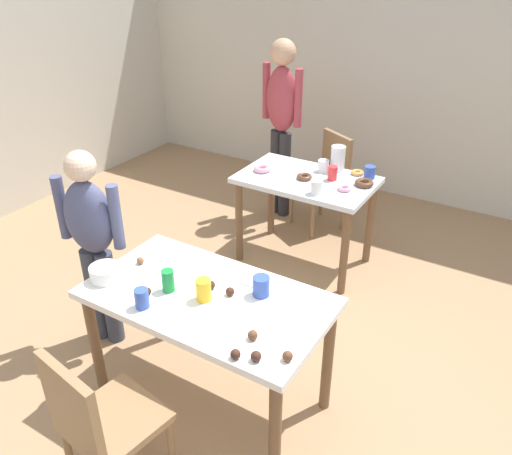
{
  "coord_description": "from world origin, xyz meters",
  "views": [
    {
      "loc": [
        1.28,
        -1.89,
        2.35
      ],
      "look_at": [
        -0.08,
        0.35,
        0.9
      ],
      "focal_mm": 36.34,
      "sensor_mm": 36.0,
      "label": 1
    }
  ],
  "objects_px": {
    "dining_table_near": "(208,311)",
    "mixing_bowl": "(105,273)",
    "dining_table_far": "(306,192)",
    "soda_can": "(168,281)",
    "chair_near_table": "(98,421)",
    "person_girl_near": "(92,236)",
    "chair_far_table": "(326,175)",
    "pitcher_far": "(338,158)",
    "person_adult_far": "(282,114)"
  },
  "relations": [
    {
      "from": "dining_table_near",
      "to": "mixing_bowl",
      "type": "relative_size",
      "value": 7.75
    },
    {
      "from": "dining_table_far",
      "to": "soda_can",
      "type": "xyz_separation_m",
      "value": [
        0.04,
        -1.7,
        0.18
      ]
    },
    {
      "from": "dining_table_far",
      "to": "chair_near_table",
      "type": "relative_size",
      "value": 1.2
    },
    {
      "from": "dining_table_near",
      "to": "person_girl_near",
      "type": "relative_size",
      "value": 0.96
    },
    {
      "from": "chair_near_table",
      "to": "person_girl_near",
      "type": "relative_size",
      "value": 0.65
    },
    {
      "from": "dining_table_near",
      "to": "chair_near_table",
      "type": "distance_m",
      "value": 0.75
    },
    {
      "from": "person_girl_near",
      "to": "soda_can",
      "type": "distance_m",
      "value": 0.74
    },
    {
      "from": "chair_far_table",
      "to": "pitcher_far",
      "type": "relative_size",
      "value": 4.31
    },
    {
      "from": "chair_near_table",
      "to": "soda_can",
      "type": "relative_size",
      "value": 7.13
    },
    {
      "from": "pitcher_far",
      "to": "dining_table_near",
      "type": "bearing_deg",
      "value": -87.11
    },
    {
      "from": "dining_table_near",
      "to": "pitcher_far",
      "type": "bearing_deg",
      "value": 92.89
    },
    {
      "from": "dining_table_far",
      "to": "chair_far_table",
      "type": "distance_m",
      "value": 0.69
    },
    {
      "from": "soda_can",
      "to": "chair_near_table",
      "type": "bearing_deg",
      "value": -79.76
    },
    {
      "from": "person_adult_far",
      "to": "soda_can",
      "type": "bearing_deg",
      "value": -74.99
    },
    {
      "from": "soda_can",
      "to": "pitcher_far",
      "type": "relative_size",
      "value": 0.6
    },
    {
      "from": "chair_near_table",
      "to": "person_adult_far",
      "type": "relative_size",
      "value": 0.53
    },
    {
      "from": "dining_table_near",
      "to": "pitcher_far",
      "type": "distance_m",
      "value": 1.91
    },
    {
      "from": "chair_far_table",
      "to": "person_adult_far",
      "type": "xyz_separation_m",
      "value": [
        -0.47,
        -0.01,
        0.5
      ]
    },
    {
      "from": "person_girl_near",
      "to": "person_adult_far",
      "type": "height_order",
      "value": "person_adult_far"
    },
    {
      "from": "dining_table_far",
      "to": "person_girl_near",
      "type": "height_order",
      "value": "person_girl_near"
    },
    {
      "from": "dining_table_near",
      "to": "soda_can",
      "type": "xyz_separation_m",
      "value": [
        -0.19,
        -0.07,
        0.16
      ]
    },
    {
      "from": "chair_near_table",
      "to": "pitcher_far",
      "type": "distance_m",
      "value": 2.65
    },
    {
      "from": "chair_far_table",
      "to": "pitcher_far",
      "type": "distance_m",
      "value": 0.6
    },
    {
      "from": "person_adult_far",
      "to": "soda_can",
      "type": "distance_m",
      "value": 2.46
    },
    {
      "from": "chair_near_table",
      "to": "mixing_bowl",
      "type": "xyz_separation_m",
      "value": [
        -0.48,
        0.56,
        0.29
      ]
    },
    {
      "from": "soda_can",
      "to": "pitcher_far",
      "type": "xyz_separation_m",
      "value": [
        0.1,
        1.96,
        0.04
      ]
    },
    {
      "from": "chair_far_table",
      "to": "mixing_bowl",
      "type": "height_order",
      "value": "chair_far_table"
    },
    {
      "from": "chair_far_table",
      "to": "mixing_bowl",
      "type": "xyz_separation_m",
      "value": [
        -0.19,
        -2.47,
        0.29
      ]
    },
    {
      "from": "chair_near_table",
      "to": "soda_can",
      "type": "xyz_separation_m",
      "value": [
        -0.12,
        0.66,
        0.31
      ]
    },
    {
      "from": "person_girl_near",
      "to": "pitcher_far",
      "type": "xyz_separation_m",
      "value": [
        0.82,
        1.81,
        0.07
      ]
    },
    {
      "from": "chair_near_table",
      "to": "person_adult_far",
      "type": "xyz_separation_m",
      "value": [
        -0.75,
        3.03,
        0.5
      ]
    },
    {
      "from": "person_girl_near",
      "to": "mixing_bowl",
      "type": "height_order",
      "value": "person_girl_near"
    },
    {
      "from": "chair_far_table",
      "to": "pitcher_far",
      "type": "height_order",
      "value": "pitcher_far"
    },
    {
      "from": "person_adult_far",
      "to": "pitcher_far",
      "type": "distance_m",
      "value": 0.85
    },
    {
      "from": "dining_table_near",
      "to": "mixing_bowl",
      "type": "bearing_deg",
      "value": -163.27
    },
    {
      "from": "chair_far_table",
      "to": "person_girl_near",
      "type": "xyz_separation_m",
      "value": [
        -0.56,
        -2.22,
        0.29
      ]
    },
    {
      "from": "dining_table_far",
      "to": "pitcher_far",
      "type": "bearing_deg",
      "value": 61.61
    },
    {
      "from": "pitcher_far",
      "to": "person_adult_far",
      "type": "bearing_deg",
      "value": 151.17
    },
    {
      "from": "dining_table_far",
      "to": "chair_near_table",
      "type": "xyz_separation_m",
      "value": [
        0.16,
        -2.36,
        -0.13
      ]
    },
    {
      "from": "chair_far_table",
      "to": "person_girl_near",
      "type": "bearing_deg",
      "value": -104.14
    },
    {
      "from": "pitcher_far",
      "to": "dining_table_far",
      "type": "bearing_deg",
      "value": -118.39
    },
    {
      "from": "person_girl_near",
      "to": "dining_table_near",
      "type": "bearing_deg",
      "value": -5.4
    },
    {
      "from": "chair_far_table",
      "to": "soda_can",
      "type": "xyz_separation_m",
      "value": [
        0.17,
        -2.37,
        0.31
      ]
    },
    {
      "from": "person_girl_near",
      "to": "soda_can",
      "type": "height_order",
      "value": "person_girl_near"
    },
    {
      "from": "person_adult_far",
      "to": "mixing_bowl",
      "type": "relative_size",
      "value": 9.98
    },
    {
      "from": "dining_table_near",
      "to": "soda_can",
      "type": "height_order",
      "value": "soda_can"
    },
    {
      "from": "chair_near_table",
      "to": "chair_far_table",
      "type": "height_order",
      "value": "same"
    },
    {
      "from": "person_girl_near",
      "to": "person_adult_far",
      "type": "xyz_separation_m",
      "value": [
        0.09,
        2.21,
        0.21
      ]
    },
    {
      "from": "soda_can",
      "to": "person_adult_far",
      "type": "bearing_deg",
      "value": 105.01
    },
    {
      "from": "dining_table_near",
      "to": "mixing_bowl",
      "type": "distance_m",
      "value": 0.59
    }
  ]
}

